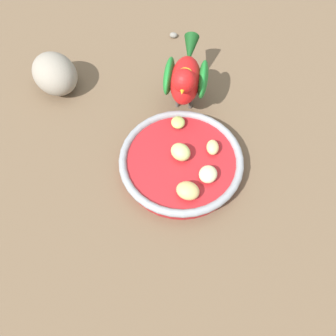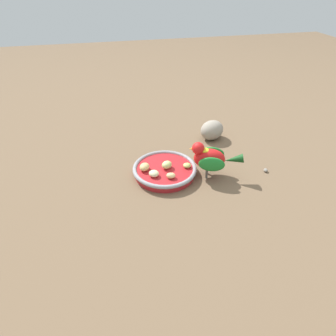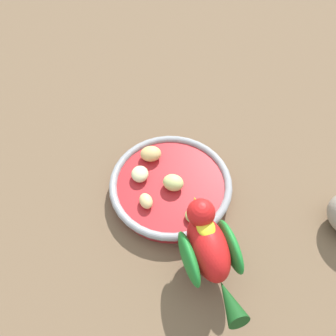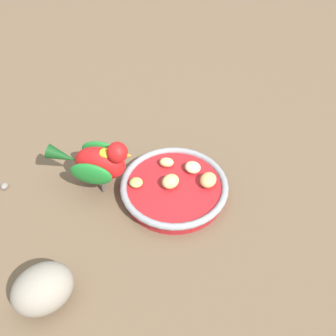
{
  "view_description": "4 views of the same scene",
  "coord_description": "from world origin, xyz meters",
  "px_view_note": "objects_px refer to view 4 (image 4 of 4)",
  "views": [
    {
      "loc": [
        0.07,
        0.32,
        0.53
      ],
      "look_at": [
        0.01,
        0.03,
        0.05
      ],
      "focal_mm": 38.93,
      "sensor_mm": 36.0,
      "label": 1
    },
    {
      "loc": [
        -0.75,
        0.17,
        0.56
      ],
      "look_at": [
        -0.04,
        0.0,
        0.04
      ],
      "focal_mm": 31.06,
      "sensor_mm": 36.0,
      "label": 2
    },
    {
      "loc": [
        -0.21,
        -0.24,
        0.52
      ],
      "look_at": [
        -0.02,
        0.01,
        0.06
      ],
      "focal_mm": 37.57,
      "sensor_mm": 36.0,
      "label": 3
    },
    {
      "loc": [
        0.5,
        -0.08,
        0.61
      ],
      "look_at": [
        -0.03,
        -0.0,
        0.06
      ],
      "focal_mm": 44.75,
      "sensor_mm": 36.0,
      "label": 4
    }
  ],
  "objects_px": {
    "feeding_bowl": "(174,188)",
    "apple_piece_2": "(193,167)",
    "apple_piece_3": "(136,182)",
    "pebble_0": "(4,186)",
    "parrot": "(98,161)",
    "rock_large": "(43,289)",
    "apple_piece_4": "(165,162)",
    "apple_piece_0": "(208,180)",
    "apple_piece_1": "(170,181)"
  },
  "relations": [
    {
      "from": "apple_piece_0",
      "to": "parrot",
      "type": "height_order",
      "value": "parrot"
    },
    {
      "from": "apple_piece_0",
      "to": "pebble_0",
      "type": "xyz_separation_m",
      "value": [
        -0.06,
        -0.39,
        -0.03
      ]
    },
    {
      "from": "apple_piece_4",
      "to": "pebble_0",
      "type": "bearing_deg",
      "value": -90.99
    },
    {
      "from": "apple_piece_2",
      "to": "apple_piece_1",
      "type": "bearing_deg",
      "value": -56.02
    },
    {
      "from": "parrot",
      "to": "pebble_0",
      "type": "bearing_deg",
      "value": -166.25
    },
    {
      "from": "apple_piece_4",
      "to": "pebble_0",
      "type": "distance_m",
      "value": 0.32
    },
    {
      "from": "apple_piece_3",
      "to": "rock_large",
      "type": "relative_size",
      "value": 0.26
    },
    {
      "from": "parrot",
      "to": "apple_piece_4",
      "type": "bearing_deg",
      "value": 27.24
    },
    {
      "from": "apple_piece_2",
      "to": "parrot",
      "type": "xyz_separation_m",
      "value": [
        -0.01,
        -0.18,
        0.03
      ]
    },
    {
      "from": "parrot",
      "to": "rock_large",
      "type": "height_order",
      "value": "parrot"
    },
    {
      "from": "apple_piece_1",
      "to": "apple_piece_0",
      "type": "bearing_deg",
      "value": 85.78
    },
    {
      "from": "apple_piece_1",
      "to": "apple_piece_4",
      "type": "relative_size",
      "value": 1.23
    },
    {
      "from": "apple_piece_0",
      "to": "apple_piece_2",
      "type": "bearing_deg",
      "value": -149.51
    },
    {
      "from": "apple_piece_0",
      "to": "apple_piece_3",
      "type": "distance_m",
      "value": 0.14
    },
    {
      "from": "feeding_bowl",
      "to": "pebble_0",
      "type": "distance_m",
      "value": 0.33
    },
    {
      "from": "apple_piece_2",
      "to": "apple_piece_3",
      "type": "relative_size",
      "value": 1.24
    },
    {
      "from": "apple_piece_2",
      "to": "feeding_bowl",
      "type": "bearing_deg",
      "value": -50.91
    },
    {
      "from": "rock_large",
      "to": "pebble_0",
      "type": "distance_m",
      "value": 0.27
    },
    {
      "from": "feeding_bowl",
      "to": "parrot",
      "type": "xyz_separation_m",
      "value": [
        -0.04,
        -0.14,
        0.05
      ]
    },
    {
      "from": "parrot",
      "to": "rock_large",
      "type": "distance_m",
      "value": 0.25
    },
    {
      "from": "apple_piece_3",
      "to": "rock_large",
      "type": "xyz_separation_m",
      "value": [
        0.2,
        -0.16,
        0.01
      ]
    },
    {
      "from": "parrot",
      "to": "pebble_0",
      "type": "height_order",
      "value": "parrot"
    },
    {
      "from": "apple_piece_0",
      "to": "pebble_0",
      "type": "height_order",
      "value": "apple_piece_0"
    },
    {
      "from": "apple_piece_2",
      "to": "apple_piece_3",
      "type": "xyz_separation_m",
      "value": [
        0.02,
        -0.11,
        -0.0
      ]
    },
    {
      "from": "apple_piece_0",
      "to": "apple_piece_1",
      "type": "relative_size",
      "value": 1.05
    },
    {
      "from": "apple_piece_3",
      "to": "parrot",
      "type": "height_order",
      "value": "parrot"
    },
    {
      "from": "feeding_bowl",
      "to": "apple_piece_3",
      "type": "bearing_deg",
      "value": -98.72
    },
    {
      "from": "apple_piece_0",
      "to": "apple_piece_1",
      "type": "height_order",
      "value": "apple_piece_1"
    },
    {
      "from": "apple_piece_3",
      "to": "apple_piece_4",
      "type": "xyz_separation_m",
      "value": [
        -0.04,
        0.06,
        0.0
      ]
    },
    {
      "from": "apple_piece_0",
      "to": "apple_piece_4",
      "type": "xyz_separation_m",
      "value": [
        -0.06,
        -0.07,
        -0.0
      ]
    },
    {
      "from": "apple_piece_4",
      "to": "rock_large",
      "type": "xyz_separation_m",
      "value": [
        0.24,
        -0.22,
        0.0
      ]
    },
    {
      "from": "feeding_bowl",
      "to": "pebble_0",
      "type": "bearing_deg",
      "value": -100.44
    },
    {
      "from": "apple_piece_0",
      "to": "parrot",
      "type": "relative_size",
      "value": 0.22
    },
    {
      "from": "feeding_bowl",
      "to": "apple_piece_2",
      "type": "distance_m",
      "value": 0.06
    },
    {
      "from": "apple_piece_0",
      "to": "pebble_0",
      "type": "distance_m",
      "value": 0.39
    },
    {
      "from": "apple_piece_3",
      "to": "pebble_0",
      "type": "distance_m",
      "value": 0.26
    },
    {
      "from": "apple_piece_2",
      "to": "parrot",
      "type": "relative_size",
      "value": 0.19
    },
    {
      "from": "apple_piece_1",
      "to": "parrot",
      "type": "relative_size",
      "value": 0.21
    },
    {
      "from": "apple_piece_0",
      "to": "apple_piece_4",
      "type": "bearing_deg",
      "value": -128.93
    },
    {
      "from": "apple_piece_4",
      "to": "apple_piece_2",
      "type": "bearing_deg",
      "value": 67.52
    },
    {
      "from": "feeding_bowl",
      "to": "pebble_0",
      "type": "height_order",
      "value": "feeding_bowl"
    },
    {
      "from": "apple_piece_4",
      "to": "apple_piece_1",
      "type": "bearing_deg",
      "value": 2.11
    },
    {
      "from": "apple_piece_1",
      "to": "apple_piece_3",
      "type": "relative_size",
      "value": 1.35
    },
    {
      "from": "feeding_bowl",
      "to": "parrot",
      "type": "bearing_deg",
      "value": -105.84
    },
    {
      "from": "apple_piece_1",
      "to": "pebble_0",
      "type": "height_order",
      "value": "apple_piece_1"
    },
    {
      "from": "apple_piece_2",
      "to": "rock_large",
      "type": "relative_size",
      "value": 0.33
    },
    {
      "from": "rock_large",
      "to": "apple_piece_4",
      "type": "bearing_deg",
      "value": 138.28
    },
    {
      "from": "apple_piece_2",
      "to": "pebble_0",
      "type": "xyz_separation_m",
      "value": [
        -0.03,
        -0.37,
        -0.03
      ]
    },
    {
      "from": "feeding_bowl",
      "to": "rock_large",
      "type": "distance_m",
      "value": 0.3
    },
    {
      "from": "feeding_bowl",
      "to": "apple_piece_2",
      "type": "bearing_deg",
      "value": 129.09
    }
  ]
}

